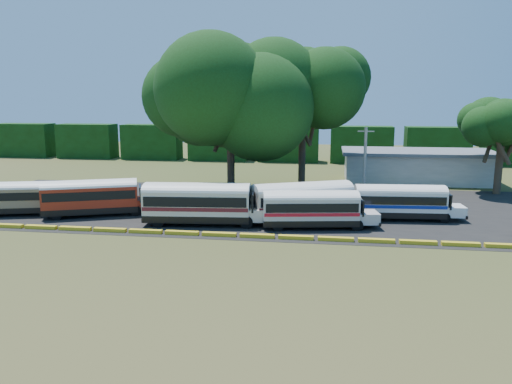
# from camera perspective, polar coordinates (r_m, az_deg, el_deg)

# --- Properties ---
(ground) EXTENTS (160.00, 160.00, 0.00)m
(ground) POSITION_cam_1_polar(r_m,az_deg,el_deg) (37.94, -2.34, -5.57)
(ground) COLOR #2C4416
(ground) RESTS_ON ground
(asphalt_strip) EXTENTS (64.00, 24.00, 0.02)m
(asphalt_strip) POSITION_cam_1_polar(r_m,az_deg,el_deg) (49.28, 1.40, -1.72)
(asphalt_strip) COLOR black
(asphalt_strip) RESTS_ON ground
(curb) EXTENTS (53.70, 0.45, 0.30)m
(curb) POSITION_cam_1_polar(r_m,az_deg,el_deg) (38.84, -2.07, -4.95)
(curb) COLOR gold
(curb) RESTS_ON ground
(terminal_building) EXTENTS (19.00, 9.00, 4.00)m
(terminal_building) POSITION_cam_1_polar(r_m,az_deg,el_deg) (67.25, 17.91, 2.88)
(terminal_building) COLOR silver
(terminal_building) RESTS_ON ground
(treeline_backdrop) EXTENTS (130.00, 4.00, 6.00)m
(treeline_backdrop) POSITION_cam_1_polar(r_m,az_deg,el_deg) (84.38, 3.74, 5.54)
(treeline_backdrop) COLOR black
(treeline_backdrop) RESTS_ON ground
(bus_beige) EXTENTS (9.65, 4.69, 3.08)m
(bus_beige) POSITION_cam_1_polar(r_m,az_deg,el_deg) (50.44, -24.78, -0.39)
(bus_beige) COLOR black
(bus_beige) RESTS_ON ground
(bus_red) EXTENTS (10.33, 6.02, 3.33)m
(bus_red) POSITION_cam_1_polar(r_m,az_deg,el_deg) (47.69, -18.09, -0.35)
(bus_red) COLOR black
(bus_red) RESTS_ON ground
(bus_cream_west) EXTENTS (11.13, 3.67, 3.59)m
(bus_cream_west) POSITION_cam_1_polar(r_m,az_deg,el_deg) (42.38, -6.40, -1.05)
(bus_cream_west) COLOR black
(bus_cream_west) RESTS_ON ground
(bus_cream_east) EXTENTS (10.69, 6.63, 3.47)m
(bus_cream_east) POSITION_cam_1_polar(r_m,az_deg,el_deg) (43.45, 5.58, -0.84)
(bus_cream_east) COLOR black
(bus_cream_east) RESTS_ON ground
(bus_white_red) EXTENTS (9.81, 3.91, 3.14)m
(bus_white_red) POSITION_cam_1_polar(r_m,az_deg,el_deg) (41.34, 6.52, -1.72)
(bus_white_red) COLOR black
(bus_white_red) RESTS_ON ground
(bus_white_blue) EXTENTS (9.65, 3.01, 3.12)m
(bus_white_blue) POSITION_cam_1_polar(r_m,az_deg,el_deg) (45.74, 16.33, -0.89)
(bus_white_blue) COLOR black
(bus_white_blue) RESTS_ON ground
(tree_west) EXTENTS (15.05, 15.05, 16.49)m
(tree_west) POSITION_cam_1_polar(r_m,az_deg,el_deg) (53.13, -2.97, 11.07)
(tree_west) COLOR #372D1B
(tree_west) RESTS_ON ground
(tree_center) EXTENTS (11.82, 11.82, 16.19)m
(tree_center) POSITION_cam_1_polar(r_m,az_deg,el_deg) (57.25, 5.41, 11.87)
(tree_center) COLOR #372D1B
(tree_center) RESTS_ON ground
(tree_east) EXTENTS (7.11, 7.11, 10.57)m
(tree_east) POSITION_cam_1_polar(r_m,az_deg,el_deg) (61.34, 26.38, 7.06)
(tree_east) COLOR #372D1B
(tree_east) RESTS_ON ground
(utility_pole) EXTENTS (1.60, 0.30, 7.77)m
(utility_pole) POSITION_cam_1_polar(r_m,az_deg,el_deg) (50.87, 12.31, 2.99)
(utility_pole) COLOR gray
(utility_pole) RESTS_ON ground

